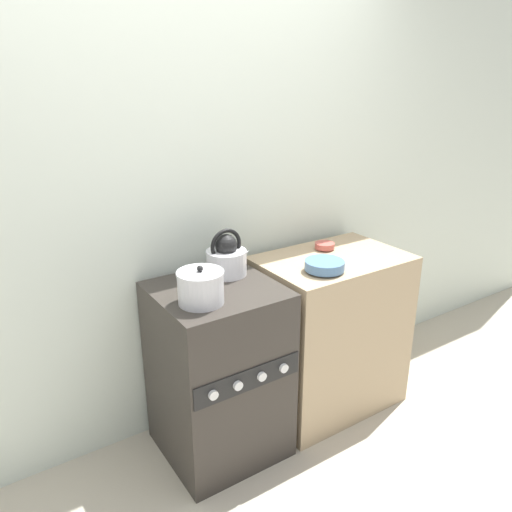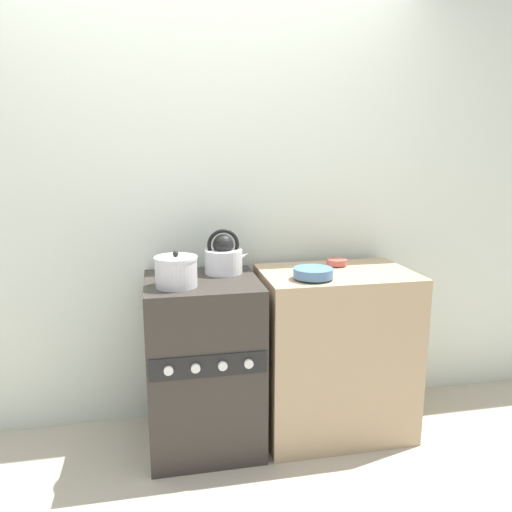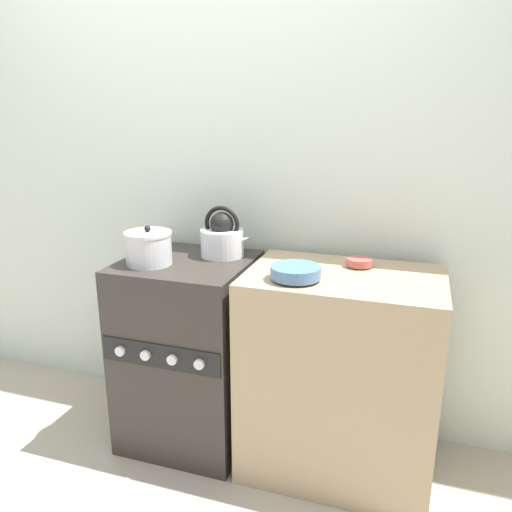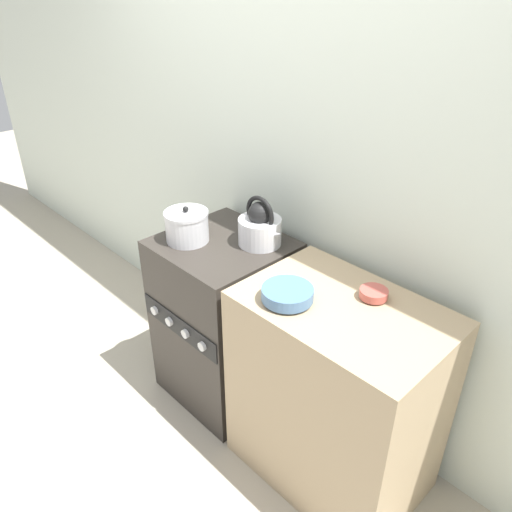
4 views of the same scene
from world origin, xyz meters
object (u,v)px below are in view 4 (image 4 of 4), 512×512
object	(u,v)px
stove	(225,320)
small_ceramic_bowl	(374,294)
enamel_bowl	(287,294)
kettle	(260,227)
cooking_pot	(187,226)

from	to	relation	value
stove	small_ceramic_bowl	distance (m)	0.92
enamel_bowl	small_ceramic_bowl	world-z (taller)	enamel_bowl
stove	small_ceramic_bowl	world-z (taller)	small_ceramic_bowl
kettle	small_ceramic_bowl	xyz separation A→B (m)	(0.63, -0.01, -0.06)
kettle	enamel_bowl	distance (m)	0.49
small_ceramic_bowl	cooking_pot	bearing A→B (deg)	-166.43
stove	cooking_pot	xyz separation A→B (m)	(-0.13, -0.10, 0.53)
stove	kettle	xyz separation A→B (m)	(0.13, 0.12, 0.54)
kettle	small_ceramic_bowl	world-z (taller)	kettle
kettle	enamel_bowl	world-z (taller)	kettle
stove	kettle	size ratio (longest dim) A/B	3.67
enamel_bowl	small_ceramic_bowl	size ratio (longest dim) A/B	1.82
kettle	cooking_pot	xyz separation A→B (m)	(-0.26, -0.22, -0.01)
kettle	enamel_bowl	bearing A→B (deg)	-32.09
stove	enamel_bowl	world-z (taller)	enamel_bowl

